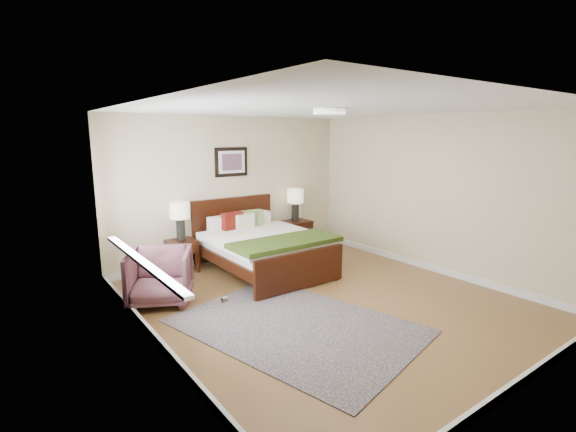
# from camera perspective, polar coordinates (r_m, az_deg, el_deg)

# --- Properties ---
(floor) EXTENTS (5.00, 5.00, 0.00)m
(floor) POSITION_cam_1_polar(r_m,az_deg,el_deg) (5.71, 5.20, -11.42)
(floor) COLOR brown
(floor) RESTS_ON ground
(back_wall) EXTENTS (4.50, 0.04, 2.50)m
(back_wall) POSITION_cam_1_polar(r_m,az_deg,el_deg) (7.40, -7.53, 3.72)
(back_wall) COLOR #C7B790
(back_wall) RESTS_ON ground
(front_wall) EXTENTS (4.50, 0.04, 2.50)m
(front_wall) POSITION_cam_1_polar(r_m,az_deg,el_deg) (3.91, 30.55, -4.24)
(front_wall) COLOR #C7B790
(front_wall) RESTS_ON ground
(left_wall) EXTENTS (0.04, 5.00, 2.50)m
(left_wall) POSITION_cam_1_polar(r_m,az_deg,el_deg) (4.25, -17.97, -2.13)
(left_wall) COLOR #C7B790
(left_wall) RESTS_ON ground
(right_wall) EXTENTS (0.04, 5.00, 2.50)m
(right_wall) POSITION_cam_1_polar(r_m,az_deg,el_deg) (7.05, 19.28, 2.83)
(right_wall) COLOR #C7B790
(right_wall) RESTS_ON ground
(ceiling) EXTENTS (4.50, 5.00, 0.02)m
(ceiling) POSITION_cam_1_polar(r_m,az_deg,el_deg) (5.29, 5.68, 14.47)
(ceiling) COLOR white
(ceiling) RESTS_ON back_wall
(window) EXTENTS (0.11, 2.72, 1.32)m
(window) POSITION_cam_1_polar(r_m,az_deg,el_deg) (4.90, -20.06, 0.94)
(window) COLOR silver
(window) RESTS_ON left_wall
(door) EXTENTS (0.06, 1.00, 2.18)m
(door) POSITION_cam_1_polar(r_m,az_deg,el_deg) (2.77, -5.54, -12.49)
(door) COLOR silver
(door) RESTS_ON ground
(ceil_fixture) EXTENTS (0.44, 0.44, 0.08)m
(ceil_fixture) POSITION_cam_1_polar(r_m,az_deg,el_deg) (5.29, 5.67, 14.09)
(ceil_fixture) COLOR white
(ceil_fixture) RESTS_ON ceiling
(bed) EXTENTS (1.67, 2.01, 1.08)m
(bed) POSITION_cam_1_polar(r_m,az_deg,el_deg) (6.68, -3.54, -3.53)
(bed) COLOR black
(bed) RESTS_ON ground
(wall_art) EXTENTS (0.62, 0.05, 0.50)m
(wall_art) POSITION_cam_1_polar(r_m,az_deg,el_deg) (7.31, -7.75, 7.33)
(wall_art) COLOR black
(wall_art) RESTS_ON back_wall
(nightstand_left) EXTENTS (0.44, 0.40, 0.53)m
(nightstand_left) POSITION_cam_1_polar(r_m,az_deg,el_deg) (6.89, -14.28, -4.21)
(nightstand_left) COLOR black
(nightstand_left) RESTS_ON ground
(nightstand_right) EXTENTS (0.57, 0.42, 0.56)m
(nightstand_right) POSITION_cam_1_polar(r_m,az_deg,el_deg) (8.01, 1.05, -2.21)
(nightstand_right) COLOR black
(nightstand_right) RESTS_ON ground
(lamp_left) EXTENTS (0.31, 0.31, 0.61)m
(lamp_left) POSITION_cam_1_polar(r_m,az_deg,el_deg) (6.79, -14.56, 0.22)
(lamp_left) COLOR black
(lamp_left) RESTS_ON nightstand_left
(lamp_right) EXTENTS (0.31, 0.31, 0.61)m
(lamp_right) POSITION_cam_1_polar(r_m,az_deg,el_deg) (7.89, 1.01, 2.29)
(lamp_right) COLOR black
(lamp_right) RESTS_ON nightstand_right
(armchair) EXTENTS (1.06, 1.06, 0.72)m
(armchair) POSITION_cam_1_polar(r_m,az_deg,el_deg) (5.75, -17.08, -7.91)
(armchair) COLOR brown
(armchair) RESTS_ON ground
(rug_persian) EXTENTS (2.49, 3.06, 0.01)m
(rug_persian) POSITION_cam_1_polar(r_m,az_deg,el_deg) (4.98, 1.21, -14.80)
(rug_persian) COLOR #0D2142
(rug_persian) RESTS_ON ground
(rug_navy) EXTENTS (0.86, 1.27, 0.01)m
(rug_navy) POSITION_cam_1_polar(r_m,az_deg,el_deg) (7.63, 1.96, -5.53)
(rug_navy) COLOR black
(rug_navy) RESTS_ON ground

